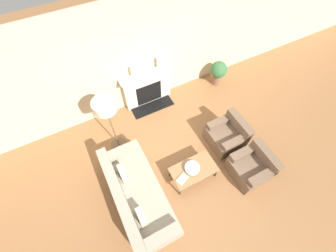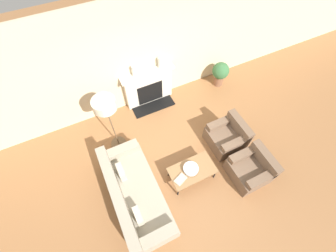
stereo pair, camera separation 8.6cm
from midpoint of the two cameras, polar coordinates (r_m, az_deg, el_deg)
name	(u,v)px [view 1 (the left image)]	position (r m, az deg, el deg)	size (l,w,h in m)	color
ground_plane	(181,172)	(5.35, 2.93, -11.72)	(18.00, 18.00, 0.00)	#99663D
wall_back	(132,60)	(5.53, -9.47, 16.29)	(18.00, 0.06, 2.90)	beige
fireplace	(147,88)	(6.11, -5.66, 9.65)	(1.42, 0.59, 1.07)	beige
couch	(137,196)	(4.90, -8.51, -17.11)	(0.92, 2.15, 0.83)	#9E937F
armchair_near	(252,167)	(5.41, 20.09, -9.70)	(0.79, 0.81, 0.74)	brown
armchair_far	(227,135)	(5.64, 14.42, -2.26)	(0.79, 0.81, 0.74)	brown
coffee_table	(194,170)	(5.02, 6.02, -11.00)	(1.00, 0.57, 0.38)	olive
bowl	(192,168)	(4.94, 5.68, -10.60)	(0.33, 0.33, 0.09)	silver
book	(182,179)	(4.88, 3.14, -13.31)	(0.30, 0.25, 0.02)	#B2A893
floor_lamp	(106,110)	(4.64, -16.01, 3.87)	(0.47, 0.47, 1.68)	brown
mantel_vase_left	(132,72)	(5.56, -9.65, 13.38)	(0.07, 0.07, 0.30)	beige
mantel_vase_center_left	(158,63)	(5.74, -2.95, 15.71)	(0.10, 0.10, 0.29)	beige
potted_plant	(218,71)	(6.78, 12.28, 13.41)	(0.48, 0.48, 0.76)	brown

